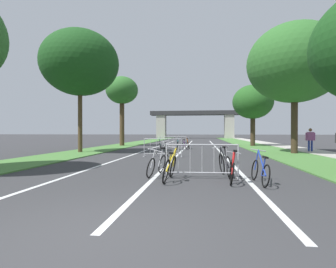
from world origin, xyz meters
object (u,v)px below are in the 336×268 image
(bicycle_black_2, at_px, (225,164))
(bicycle_white_3, at_px, (166,151))
(tree_left_oak_near, at_px, (80,63))
(tree_left_cypress_far, at_px, (122,91))
(pedestrian_pushing_bike, at_px, (310,138))
(bicycle_red_4, at_px, (232,170))
(crowd_barrier_nearest, at_px, (202,162))
(tree_right_pine_far, at_px, (295,63))
(bicycle_blue_7, at_px, (260,171))
(bicycle_green_9, at_px, (160,144))
(crowd_barrier_second, at_px, (163,148))
(bicycle_silver_0, at_px, (157,164))
(bicycle_yellow_8, at_px, (170,168))
(bicycle_purple_6, at_px, (184,145))
(tree_right_maple_mid, at_px, (253,102))
(crowd_barrier_third, at_px, (173,143))
(bicycle_teal_5, at_px, (178,145))
(bicycle_orange_1, at_px, (188,144))

(bicycle_black_2, xyz_separation_m, bicycle_white_3, (-2.69, 6.08, -0.02))
(tree_left_oak_near, xyz_separation_m, tree_left_cypress_far, (0.24, 8.85, -0.57))
(pedestrian_pushing_bike, bearing_deg, bicycle_red_4, -105.88)
(crowd_barrier_nearest, relative_size, bicycle_black_2, 1.33)
(tree_right_pine_far, bearing_deg, bicycle_blue_7, -112.73)
(tree_left_cypress_far, distance_m, bicycle_green_9, 7.82)
(crowd_barrier_second, bearing_deg, bicycle_white_3, -55.96)
(tree_left_cypress_far, bearing_deg, bicycle_silver_0, -69.44)
(bicycle_black_2, bearing_deg, crowd_barrier_nearest, -156.09)
(pedestrian_pushing_bike, bearing_deg, bicycle_white_3, -139.43)
(bicycle_white_3, bearing_deg, bicycle_blue_7, 111.74)
(tree_right_pine_far, height_order, bicycle_yellow_8, tree_right_pine_far)
(tree_right_pine_far, distance_m, bicycle_purple_6, 9.77)
(tree_right_maple_mid, bearing_deg, bicycle_purple_6, -137.80)
(tree_right_pine_far, height_order, crowd_barrier_third, tree_right_pine_far)
(tree_left_cypress_far, distance_m, bicycle_black_2, 20.28)
(bicycle_teal_5, bearing_deg, crowd_barrier_nearest, -84.06)
(tree_right_pine_far, relative_size, crowd_barrier_second, 3.77)
(bicycle_white_3, bearing_deg, crowd_barrier_nearest, 102.04)
(tree_right_maple_mid, bearing_deg, bicycle_teal_5, -140.64)
(crowd_barrier_nearest, bearing_deg, bicycle_green_9, 103.85)
(bicycle_silver_0, relative_size, pedestrian_pushing_bike, 1.03)
(bicycle_purple_6, bearing_deg, tree_right_pine_far, 169.05)
(bicycle_orange_1, relative_size, bicycle_purple_6, 1.01)
(crowd_barrier_third, relative_size, bicycle_yellow_8, 1.29)
(bicycle_blue_7, height_order, bicycle_green_9, bicycle_green_9)
(bicycle_red_4, bearing_deg, bicycle_orange_1, 102.00)
(tree_right_maple_mid, distance_m, bicycle_silver_0, 20.21)
(tree_left_cypress_far, xyz_separation_m, bicycle_yellow_8, (7.11, -18.42, -5.20))
(crowd_barrier_third, bearing_deg, crowd_barrier_second, -88.92)
(crowd_barrier_nearest, distance_m, crowd_barrier_third, 13.99)
(tree_left_oak_near, bearing_deg, bicycle_orange_1, 34.90)
(bicycle_red_4, bearing_deg, bicycle_blue_7, -2.96)
(bicycle_black_2, height_order, pedestrian_pushing_bike, pedestrian_pushing_bike)
(tree_left_oak_near, height_order, crowd_barrier_nearest, tree_left_oak_near)
(tree_right_pine_far, distance_m, bicycle_black_2, 12.05)
(tree_left_oak_near, distance_m, bicycle_teal_5, 9.55)
(bicycle_teal_5, bearing_deg, bicycle_red_4, -81.02)
(bicycle_orange_1, xyz_separation_m, pedestrian_pushing_bike, (8.62, -2.79, 0.65))
(bicycle_black_2, xyz_separation_m, bicycle_teal_5, (-2.66, 12.90, -0.01))
(bicycle_black_2, distance_m, bicycle_green_9, 14.48)
(bicycle_orange_1, distance_m, bicycle_teal_5, 1.16)
(tree_left_cypress_far, relative_size, tree_right_pine_far, 0.84)
(tree_right_pine_far, distance_m, bicycle_yellow_8, 13.52)
(tree_right_maple_mid, distance_m, bicycle_yellow_8, 20.85)
(bicycle_white_3, xyz_separation_m, bicycle_green_9, (-1.56, 7.77, 0.01))
(tree_right_pine_far, bearing_deg, bicycle_green_9, 154.83)
(crowd_barrier_nearest, distance_m, pedestrian_pushing_bike, 13.63)
(tree_right_pine_far, distance_m, crowd_barrier_third, 10.62)
(tree_right_pine_far, distance_m, pedestrian_pushing_bike, 5.29)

